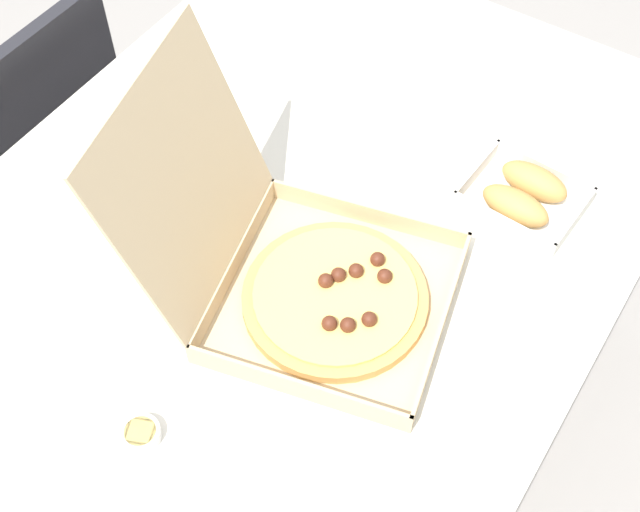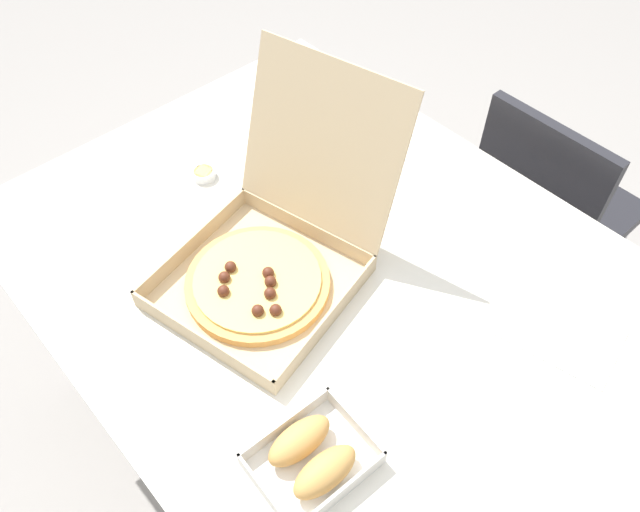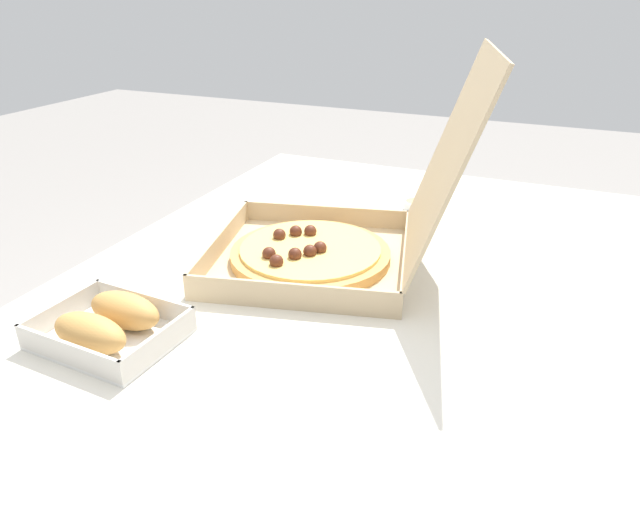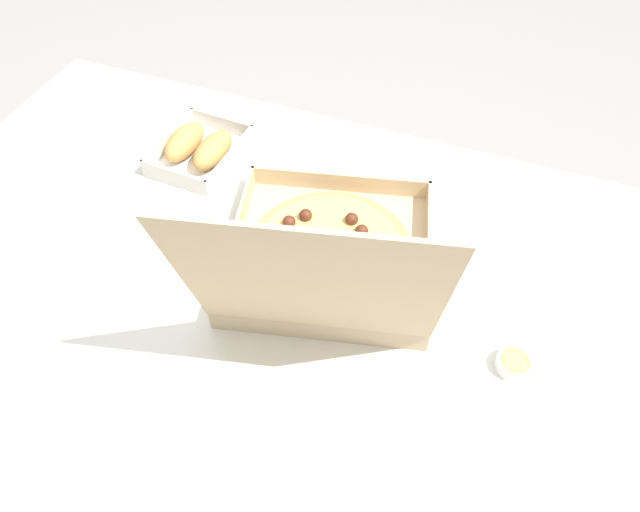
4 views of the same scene
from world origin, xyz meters
The scene contains 4 objects.
dining_table centered at (0.00, 0.00, 0.68)m, with size 1.44×1.05×0.75m.
pizza_box_open centered at (-0.10, -0.10, 0.80)m, with size 0.44×0.53×0.37m.
bread_side_box centered at (0.26, -0.30, 0.78)m, with size 0.16×0.20×0.06m.
dipping_sauce_cup centered at (-0.43, -0.03, 0.76)m, with size 0.06×0.06×0.02m.
Camera 3 is at (0.77, 0.24, 1.21)m, focal length 32.07 mm.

